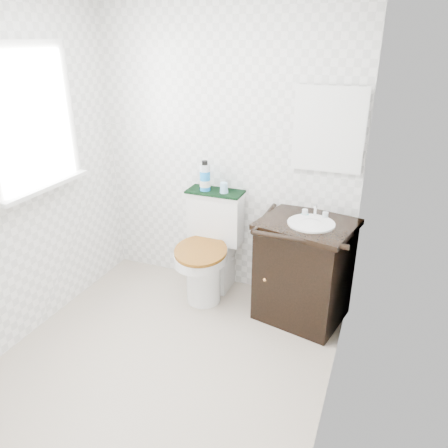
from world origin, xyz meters
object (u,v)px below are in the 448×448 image
Objects in this scene: mouthwash_bottle at (205,177)px; cup at (224,188)px; toilet at (210,253)px; trash_bin at (220,270)px; vanity at (304,268)px.

mouthwash_bottle is 2.88× the size of cup.
trash_bin is at bearing 75.16° from toilet.
mouthwash_bottle is at bearing 179.09° from cup.
trash_bin is 3.30× the size of cup.
vanity reaches higher than toilet.
vanity is at bearing -10.71° from mouthwash_bottle.
toilet is at bearing -128.79° from cup.
mouthwash_bottle reaches higher than cup.
mouthwash_bottle is (-0.90, 0.17, 0.58)m from vanity.
vanity is 0.85m from trash_bin.
toilet is 10.11× the size of cup.
mouthwash_bottle is at bearing 126.74° from toilet.
toilet is 0.65m from mouthwash_bottle.
trash_bin is at bearing 149.64° from cup.
toilet is at bearing -53.26° from mouthwash_bottle.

